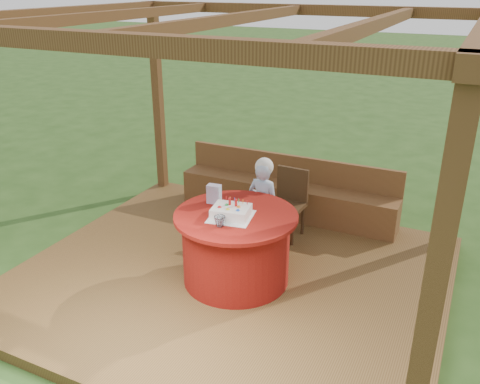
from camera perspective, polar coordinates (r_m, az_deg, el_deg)
name	(u,v)px	position (r m, az deg, el deg)	size (l,w,h in m)	color
ground	(230,282)	(5.74, -1.10, -10.13)	(60.00, 60.00, 0.00)	#244416
deck	(230,278)	(5.71, -1.10, -9.62)	(4.50, 4.00, 0.12)	brown
pergola	(228,62)	(4.87, -1.32, 14.38)	(4.50, 4.00, 2.72)	brown
bench	(287,196)	(6.96, 5.25, -0.45)	(3.00, 0.42, 0.80)	brown
table	(236,247)	(5.38, -0.45, -6.18)	(1.28, 1.28, 0.78)	maroon
chair	(289,200)	(6.32, 5.47, -0.89)	(0.43, 0.43, 0.86)	#3E2813
elderly_woman	(263,204)	(5.90, 2.65, -1.35)	(0.44, 0.32, 1.15)	#8FADD4
birthday_cake	(231,212)	(5.12, -1.01, -2.24)	(0.49, 0.49, 0.19)	white
gift_bag	(214,194)	(5.43, -2.93, -0.22)	(0.14, 0.09, 0.20)	#CC84AB
drinking_glass	(220,221)	(4.94, -2.29, -3.31)	(0.11, 0.11, 0.11)	white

